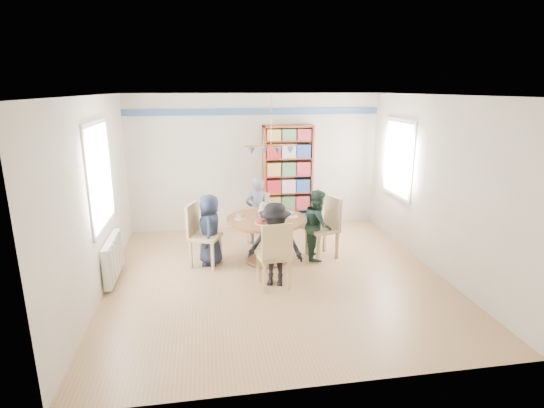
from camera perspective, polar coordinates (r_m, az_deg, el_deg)
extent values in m
plane|color=tan|center=(6.59, 0.57, -9.76)|extent=(5.00, 5.00, 0.00)
plane|color=white|center=(5.97, 0.64, 14.43)|extent=(5.00, 5.00, 0.00)
plane|color=silver|center=(8.56, -2.27, 5.61)|extent=(5.00, 0.00, 5.00)
plane|color=silver|center=(3.82, 7.08, -7.04)|extent=(5.00, 0.00, 5.00)
plane|color=silver|center=(6.23, -22.68, 0.72)|extent=(0.00, 5.00, 5.00)
plane|color=silver|center=(7.01, 21.21, 2.38)|extent=(0.00, 5.00, 5.00)
cube|color=#33558C|center=(8.43, -2.33, 12.30)|extent=(5.00, 0.02, 0.12)
cube|color=white|center=(6.46, -22.20, 3.54)|extent=(0.03, 1.32, 1.52)
cube|color=white|center=(6.46, -22.03, 3.55)|extent=(0.01, 1.20, 1.40)
cube|color=white|center=(8.09, 16.67, 5.84)|extent=(0.03, 1.12, 1.42)
cube|color=white|center=(8.08, 16.54, 5.84)|extent=(0.01, 1.00, 1.30)
cylinder|color=gold|center=(6.48, -0.15, 11.18)|extent=(0.01, 0.01, 0.75)
cylinder|color=gold|center=(6.52, -0.14, 7.89)|extent=(0.80, 0.02, 0.02)
cone|color=#3A5BA4|center=(6.49, -2.78, 7.12)|extent=(0.11, 0.11, 0.10)
cone|color=#3A5BA4|center=(6.51, -1.02, 7.17)|extent=(0.11, 0.11, 0.10)
cone|color=#3A5BA4|center=(6.54, 0.73, 7.21)|extent=(0.11, 0.11, 0.10)
cone|color=#3A5BA4|center=(6.58, 2.46, 7.24)|extent=(0.11, 0.11, 0.10)
cube|color=silver|center=(6.79, -20.60, -6.80)|extent=(0.10, 1.00, 0.60)
cube|color=silver|center=(6.42, -20.74, -8.12)|extent=(0.02, 0.06, 0.56)
cube|color=silver|center=(6.60, -20.41, -7.44)|extent=(0.02, 0.06, 0.56)
cube|color=silver|center=(6.78, -20.10, -6.79)|extent=(0.02, 0.06, 0.56)
cube|color=silver|center=(6.96, -19.81, -6.18)|extent=(0.02, 0.06, 0.56)
cube|color=silver|center=(7.14, -19.53, -5.60)|extent=(0.02, 0.06, 0.56)
cylinder|color=brown|center=(6.91, -0.76, -2.09)|extent=(1.30, 1.30, 0.05)
cylinder|color=brown|center=(7.03, -0.75, -5.01)|extent=(0.16, 0.16, 0.70)
cylinder|color=brown|center=(7.15, -0.74, -7.48)|extent=(0.70, 0.70, 0.04)
cube|color=#D5BE83|center=(6.91, -8.99, -4.36)|extent=(0.59, 0.59, 0.05)
cube|color=#D5BE83|center=(6.90, -10.68, -2.10)|extent=(0.21, 0.44, 0.54)
cube|color=#D5BE83|center=(6.78, -7.99, -7.02)|extent=(0.06, 0.06, 0.47)
cube|color=#D5BE83|center=(7.10, -6.98, -5.93)|extent=(0.06, 0.06, 0.47)
cube|color=#D5BE83|center=(6.91, -10.88, -6.72)|extent=(0.06, 0.06, 0.47)
cube|color=#D5BE83|center=(7.23, -9.75, -5.66)|extent=(0.06, 0.06, 0.47)
cube|color=#D5BE83|center=(7.20, 6.74, -3.41)|extent=(0.58, 0.58, 0.05)
cube|color=#D5BE83|center=(7.24, 8.18, -1.11)|extent=(0.18, 0.45, 0.55)
cube|color=#D5BE83|center=(7.34, 4.65, -5.12)|extent=(0.05, 0.05, 0.47)
cube|color=#D5BE83|center=(7.05, 6.24, -6.05)|extent=(0.05, 0.05, 0.47)
cube|color=#D5BE83|center=(7.53, 7.08, -4.65)|extent=(0.05, 0.05, 0.47)
cube|color=#D5BE83|center=(7.25, 8.72, -5.53)|extent=(0.05, 0.05, 0.47)
cube|color=#D5BE83|center=(7.95, -1.91, -2.06)|extent=(0.49, 0.49, 0.05)
cube|color=#D5BE83|center=(8.05, -1.71, -0.10)|extent=(0.39, 0.15, 0.47)
cube|color=#D5BE83|center=(7.89, -3.22, -3.87)|extent=(0.05, 0.05, 0.40)
cube|color=#D5BE83|center=(7.84, -0.94, -3.98)|extent=(0.05, 0.05, 0.40)
cube|color=#D5BE83|center=(8.19, -2.81, -3.15)|extent=(0.05, 0.05, 0.40)
cube|color=#D5BE83|center=(8.14, -0.60, -3.25)|extent=(0.05, 0.05, 0.40)
cube|color=#D5BE83|center=(6.13, 0.17, -6.91)|extent=(0.49, 0.49, 0.05)
cube|color=#D5BE83|center=(5.85, 0.72, -5.24)|extent=(0.44, 0.09, 0.53)
cube|color=#D5BE83|center=(6.43, 1.28, -8.21)|extent=(0.05, 0.05, 0.45)
cube|color=#D5BE83|center=(6.34, -1.86, -8.56)|extent=(0.05, 0.05, 0.45)
cube|color=#D5BE83|center=(6.12, 2.28, -9.49)|extent=(0.05, 0.05, 0.45)
cube|color=#D5BE83|center=(6.03, -1.01, -9.89)|extent=(0.05, 0.05, 0.45)
imported|color=#172034|center=(6.92, -8.35, -3.45)|extent=(0.39, 0.58, 1.17)
imported|color=#193227|center=(7.14, 6.16, -2.75)|extent=(0.55, 0.65, 1.18)
imported|color=gray|center=(7.76, -2.05, -0.95)|extent=(0.50, 0.37, 1.24)
imported|color=black|center=(6.11, 0.41, -5.48)|extent=(0.91, 0.69, 1.24)
cube|color=brown|center=(8.49, -1.05, 3.45)|extent=(0.04, 0.30, 2.09)
cube|color=brown|center=(8.67, 5.24, 3.64)|extent=(0.04, 0.30, 2.09)
cube|color=brown|center=(8.42, 2.20, 10.42)|extent=(1.00, 0.30, 0.04)
cube|color=brown|center=(8.83, 2.06, -2.92)|extent=(1.00, 0.30, 0.06)
cube|color=brown|center=(8.70, 1.95, 3.74)|extent=(1.00, 0.02, 2.09)
cube|color=brown|center=(8.72, 2.09, -0.62)|extent=(0.94, 0.28, 0.02)
cube|color=brown|center=(8.63, 2.11, 1.61)|extent=(0.94, 0.28, 0.02)
cube|color=brown|center=(8.56, 2.13, 3.88)|extent=(0.94, 0.28, 0.02)
cube|color=brown|center=(8.49, 2.15, 6.19)|extent=(0.94, 0.28, 0.02)
cube|color=brown|center=(8.44, 2.18, 8.53)|extent=(0.94, 0.28, 0.02)
cube|color=maroon|center=(8.71, 0.17, -2.07)|extent=(0.28, 0.22, 0.26)
cube|color=silver|center=(8.76, 2.10, -1.97)|extent=(0.28, 0.22, 0.26)
cube|color=navy|center=(8.82, 4.01, -1.88)|extent=(0.28, 0.22, 0.26)
cube|color=tan|center=(8.61, 0.17, 0.16)|extent=(0.28, 0.22, 0.26)
cube|color=#3E7046|center=(8.66, 2.12, 0.25)|extent=(0.28, 0.22, 0.26)
cube|color=maroon|center=(8.73, 4.05, 0.33)|extent=(0.28, 0.22, 0.26)
cube|color=maroon|center=(8.53, 0.17, 2.43)|extent=(0.28, 0.22, 0.26)
cube|color=silver|center=(8.58, 2.14, 2.50)|extent=(0.28, 0.22, 0.26)
cube|color=navy|center=(8.64, 4.09, 2.57)|extent=(0.28, 0.22, 0.26)
cube|color=tan|center=(8.46, 0.17, 4.74)|extent=(0.28, 0.22, 0.26)
cube|color=#3E7046|center=(8.51, 2.17, 4.79)|extent=(0.28, 0.22, 0.26)
cube|color=maroon|center=(8.57, 4.14, 4.84)|extent=(0.28, 0.22, 0.26)
cube|color=maroon|center=(8.40, 0.17, 7.08)|extent=(0.28, 0.22, 0.26)
cube|color=silver|center=(8.45, 2.19, 7.12)|extent=(0.28, 0.22, 0.26)
cube|color=navy|center=(8.52, 4.18, 7.15)|extent=(0.28, 0.22, 0.26)
cube|color=tan|center=(8.36, 0.18, 9.30)|extent=(0.28, 0.22, 0.22)
cube|color=#3E7046|center=(8.41, 2.21, 9.33)|extent=(0.28, 0.22, 0.22)
cube|color=maroon|center=(8.48, 4.22, 9.35)|extent=(0.28, 0.22, 0.22)
cylinder|color=white|center=(6.94, -1.22, -0.88)|extent=(0.11, 0.11, 0.22)
sphere|color=white|center=(6.91, -1.22, -0.01)|extent=(0.08, 0.08, 0.08)
cylinder|color=silver|center=(6.99, -0.02, -0.60)|extent=(0.06, 0.06, 0.25)
cylinder|color=#3A5BA4|center=(6.95, -0.02, 0.48)|extent=(0.03, 0.03, 0.03)
cylinder|color=white|center=(7.15, -0.70, -1.24)|extent=(0.27, 0.27, 0.01)
cylinder|color=maroon|center=(7.14, -0.70, -0.88)|extent=(0.22, 0.22, 0.08)
cylinder|color=white|center=(6.64, -1.18, -2.56)|extent=(0.27, 0.27, 0.01)
cylinder|color=maroon|center=(6.62, -1.19, -2.18)|extent=(0.22, 0.22, 0.08)
cylinder|color=white|center=(6.86, -4.34, -2.02)|extent=(0.18, 0.18, 0.01)
imported|color=white|center=(6.85, -4.35, -1.70)|extent=(0.11, 0.11, 0.09)
cylinder|color=white|center=(6.98, 2.76, -1.68)|extent=(0.18, 0.18, 0.01)
imported|color=white|center=(6.97, 2.77, -1.38)|extent=(0.09, 0.09, 0.08)
cylinder|color=white|center=(7.32, -1.26, -0.86)|extent=(0.18, 0.18, 0.01)
imported|color=white|center=(7.31, -1.26, -0.57)|extent=(0.11, 0.11, 0.09)
cylinder|color=white|center=(6.50, -0.19, -2.97)|extent=(0.18, 0.18, 0.01)
imported|color=white|center=(6.49, -0.19, -2.65)|extent=(0.09, 0.09, 0.08)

